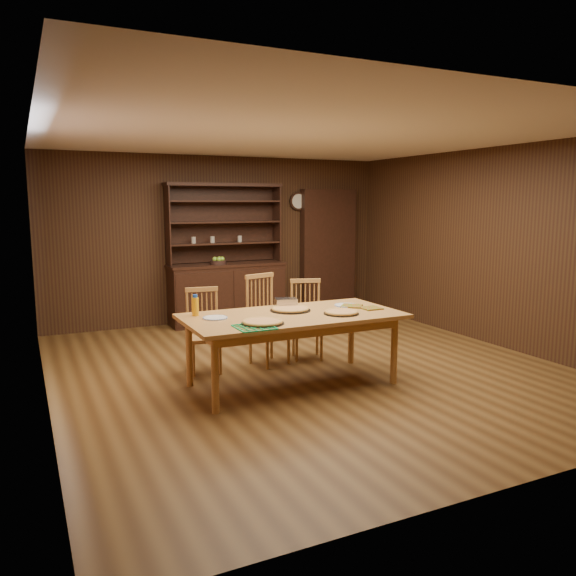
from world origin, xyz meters
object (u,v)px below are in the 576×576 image
china_hutch (227,285)px  juice_bottle (195,306)px  dining_table (292,321)px  chair_left (204,328)px  chair_right (306,316)px  chair_center (265,316)px

china_hutch → juice_bottle: (-1.34, -2.85, 0.25)m
china_hutch → dining_table: china_hutch is taller
chair_left → chair_right: 1.30m
chair_left → juice_bottle: juice_bottle is taller
chair_left → chair_right: chair_right is taller
china_hutch → dining_table: bearing=-97.4°
chair_center → juice_bottle: 1.16m
chair_left → dining_table: bearing=-43.5°
chair_right → juice_bottle: size_ratio=4.43×
juice_bottle → chair_right: bearing=19.1°
chair_center → dining_table: bearing=-111.5°
china_hutch → chair_right: size_ratio=2.27×
dining_table → chair_left: bearing=127.8°
china_hutch → chair_right: bearing=-84.9°
juice_bottle → chair_left: bearing=65.5°
chair_center → chair_left: bearing=164.0°
dining_table → chair_center: 0.90m
dining_table → chair_right: chair_right is taller
china_hutch → chair_right: 2.33m
chair_right → juice_bottle: juice_bottle is taller
chair_left → juice_bottle: bearing=-105.9°
chair_center → juice_bottle: chair_center is taller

